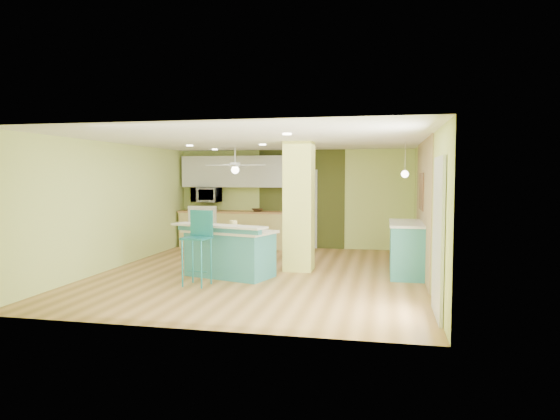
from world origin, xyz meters
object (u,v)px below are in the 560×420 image
(canister, at_px, (234,225))
(peninsula, at_px, (229,252))
(side_counter, at_px, (407,248))
(bar_stool, at_px, (199,235))
(fruit_bowl, at_px, (258,210))

(canister, bearing_deg, peninsula, -102.07)
(side_counter, bearing_deg, peninsula, -165.22)
(bar_stool, distance_m, side_counter, 3.86)
(peninsula, height_order, bar_stool, bar_stool)
(bar_stool, bearing_deg, side_counter, 31.62)
(side_counter, xyz_separation_m, canister, (-3.16, -0.69, 0.44))
(peninsula, distance_m, side_counter, 3.30)
(peninsula, bearing_deg, bar_stool, -94.17)
(bar_stool, height_order, fruit_bowl, bar_stool)
(peninsula, distance_m, bar_stool, 0.91)
(peninsula, height_order, canister, canister)
(peninsula, relative_size, bar_stool, 1.53)
(fruit_bowl, relative_size, canister, 1.82)
(peninsula, bearing_deg, canister, 94.82)
(side_counter, bearing_deg, fruit_bowl, 143.03)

